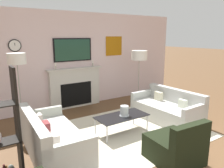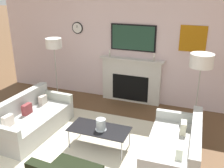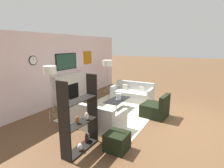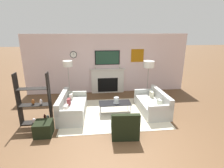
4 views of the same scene
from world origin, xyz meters
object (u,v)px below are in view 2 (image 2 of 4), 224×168
at_px(couch_left, 31,120).
at_px(hurricane_candle, 101,125).
at_px(floor_lamp_left, 54,45).
at_px(couch_right, 175,150).
at_px(coffee_table, 99,130).
at_px(floor_lamp_right, 202,61).

height_order(couch_left, hurricane_candle, couch_left).
bearing_deg(floor_lamp_left, couch_right, -23.52).
height_order(coffee_table, floor_lamp_left, floor_lamp_left).
xyz_separation_m(couch_right, floor_lamp_left, (-3.10, 1.35, 1.28)).
distance_m(couch_left, hurricane_candle, 1.57).
distance_m(hurricane_candle, floor_lamp_right, 2.29).
bearing_deg(hurricane_candle, floor_lamp_right, 41.66).
relative_size(couch_right, hurricane_candle, 7.95).
relative_size(couch_left, floor_lamp_right, 1.10).
bearing_deg(couch_left, hurricane_candle, -0.96).
distance_m(couch_left, floor_lamp_right, 3.59).
bearing_deg(hurricane_candle, coffee_table, 150.33).
height_order(couch_left, floor_lamp_left, floor_lamp_left).
bearing_deg(hurricane_candle, couch_right, 1.15).
height_order(coffee_table, hurricane_candle, hurricane_candle).
xyz_separation_m(couch_right, floor_lamp_right, (0.21, 1.35, 1.20)).
height_order(couch_right, hurricane_candle, couch_right).
bearing_deg(couch_right, hurricane_candle, -178.85).
relative_size(coffee_table, floor_lamp_left, 0.65).
xyz_separation_m(couch_left, floor_lamp_right, (3.11, 1.35, 1.20)).
xyz_separation_m(hurricane_candle, floor_lamp_left, (-1.77, 1.38, 1.06)).
height_order(couch_left, couch_right, couch_left).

